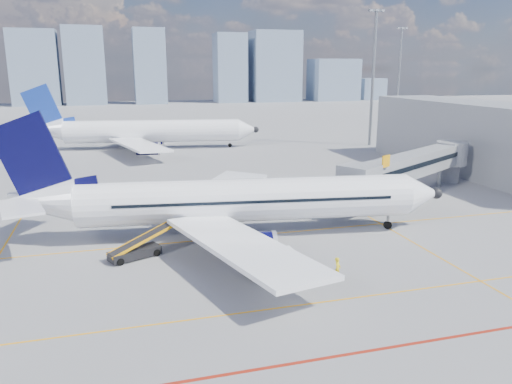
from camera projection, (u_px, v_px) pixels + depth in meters
ground at (267, 270)px, 37.28m from camera, size 420.00×420.00×0.00m
apron_markings at (276, 293)px, 33.47m from camera, size 90.00×35.12×0.01m
jet_bridge at (417, 165)px, 58.39m from camera, size 23.55×15.78×6.30m
terminal_block at (482, 139)px, 70.92m from camera, size 10.00×42.00×10.00m
floodlight_mast_ne at (373, 75)px, 95.43m from camera, size 3.20×0.61×25.45m
floodlight_mast_far at (399, 73)px, 135.26m from camera, size 3.20×0.61×25.45m
distant_skyline at (148, 72)px, 212.88m from camera, size 244.30×15.58×31.67m
main_aircraft at (229, 201)px, 44.16m from camera, size 39.32×34.13×11.52m
second_aircraft at (143, 132)px, 93.35m from camera, size 42.83×37.11×12.56m
baggage_tug at (282, 263)px, 36.42m from camera, size 2.57×1.65×1.73m
cargo_dolly at (272, 263)px, 35.90m from camera, size 3.61×1.75×1.94m
belt_loader at (136, 250)px, 39.58m from camera, size 5.82×3.51×2.39m
ramp_worker at (338, 269)px, 35.28m from camera, size 0.73×0.75×1.73m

